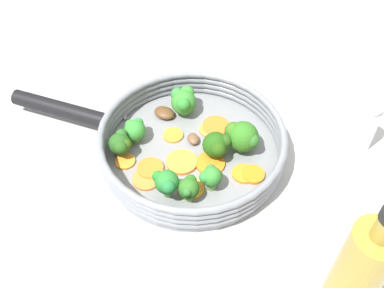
{
  "coord_description": "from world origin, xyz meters",
  "views": [
    {
      "loc": [
        0.23,
        -0.38,
        0.53
      ],
      "look_at": [
        0.0,
        0.0,
        0.03
      ],
      "focal_mm": 42.0,
      "sensor_mm": 36.0,
      "label": 1
    }
  ],
  "objects_px": {
    "broccoli_floret_3": "(242,136)",
    "broccoli_floret_4": "(121,144)",
    "carrot_slice_2": "(146,179)",
    "carrot_slice_4": "(253,175)",
    "skillet": "(192,153)",
    "broccoli_floret_1": "(184,100)",
    "oil_bottle": "(361,269)",
    "carrot_slice_6": "(210,163)",
    "salt_shaker": "(367,124)",
    "carrot_slice_7": "(150,168)",
    "broccoli_floret_6": "(189,188)",
    "carrot_slice_0": "(216,126)",
    "broccoli_floret_5": "(166,183)",
    "carrot_slice_9": "(125,161)",
    "carrot_slice_3": "(173,135)",
    "broccoli_floret_7": "(217,145)",
    "broccoli_floret_0": "(210,177)",
    "carrot_slice_5": "(242,176)",
    "mushroom_piece_1": "(164,113)",
    "carrot_slice_8": "(181,162)",
    "mushroom_piece_0": "(193,139)",
    "broccoli_floret_2": "(135,130)",
    "carrot_slice_1": "(191,188)"
  },
  "relations": [
    {
      "from": "carrot_slice_4",
      "to": "mushroom_piece_1",
      "type": "height_order",
      "value": "mushroom_piece_1"
    },
    {
      "from": "carrot_slice_7",
      "to": "carrot_slice_9",
      "type": "distance_m",
      "value": 0.04
    },
    {
      "from": "carrot_slice_5",
      "to": "broccoli_floret_6",
      "type": "distance_m",
      "value": 0.09
    },
    {
      "from": "carrot_slice_5",
      "to": "broccoli_floret_3",
      "type": "height_order",
      "value": "broccoli_floret_3"
    },
    {
      "from": "carrot_slice_0",
      "to": "broccoli_floret_5",
      "type": "xyz_separation_m",
      "value": [
        0.01,
        -0.15,
        0.03
      ]
    },
    {
      "from": "skillet",
      "to": "broccoli_floret_1",
      "type": "relative_size",
      "value": 5.44
    },
    {
      "from": "broccoli_floret_5",
      "to": "carrot_slice_4",
      "type": "bearing_deg",
      "value": 47.28
    },
    {
      "from": "broccoli_floret_4",
      "to": "salt_shaker",
      "type": "height_order",
      "value": "salt_shaker"
    },
    {
      "from": "broccoli_floret_6",
      "to": "mushroom_piece_0",
      "type": "height_order",
      "value": "broccoli_floret_6"
    },
    {
      "from": "broccoli_floret_4",
      "to": "carrot_slice_8",
      "type": "bearing_deg",
      "value": 20.41
    },
    {
      "from": "broccoli_floret_6",
      "to": "broccoli_floret_7",
      "type": "relative_size",
      "value": 0.92
    },
    {
      "from": "carrot_slice_7",
      "to": "mushroom_piece_1",
      "type": "bearing_deg",
      "value": 113.3
    },
    {
      "from": "broccoli_floret_3",
      "to": "broccoli_floret_4",
      "type": "relative_size",
      "value": 1.46
    },
    {
      "from": "carrot_slice_3",
      "to": "mushroom_piece_0",
      "type": "xyz_separation_m",
      "value": [
        0.03,
        0.01,
        0.0
      ]
    },
    {
      "from": "carrot_slice_6",
      "to": "salt_shaker",
      "type": "relative_size",
      "value": 0.44
    },
    {
      "from": "oil_bottle",
      "to": "broccoli_floret_7",
      "type": "bearing_deg",
      "value": 156.18
    },
    {
      "from": "broccoli_floret_1",
      "to": "broccoli_floret_6",
      "type": "distance_m",
      "value": 0.17
    },
    {
      "from": "broccoli_floret_5",
      "to": "oil_bottle",
      "type": "xyz_separation_m",
      "value": [
        0.26,
        -0.01,
        0.03
      ]
    },
    {
      "from": "carrot_slice_3",
      "to": "broccoli_floret_5",
      "type": "distance_m",
      "value": 0.12
    },
    {
      "from": "carrot_slice_3",
      "to": "broccoli_floret_2",
      "type": "distance_m",
      "value": 0.06
    },
    {
      "from": "carrot_slice_4",
      "to": "broccoli_floret_6",
      "type": "height_order",
      "value": "broccoli_floret_6"
    },
    {
      "from": "mushroom_piece_0",
      "to": "salt_shaker",
      "type": "distance_m",
      "value": 0.26
    },
    {
      "from": "broccoli_floret_2",
      "to": "carrot_slice_3",
      "type": "bearing_deg",
      "value": 38.13
    },
    {
      "from": "carrot_slice_6",
      "to": "broccoli_floret_1",
      "type": "relative_size",
      "value": 0.88
    },
    {
      "from": "carrot_slice_8",
      "to": "broccoli_floret_4",
      "type": "height_order",
      "value": "broccoli_floret_4"
    },
    {
      "from": "broccoli_floret_5",
      "to": "broccoli_floret_6",
      "type": "height_order",
      "value": "broccoli_floret_5"
    },
    {
      "from": "broccoli_floret_1",
      "to": "mushroom_piece_0",
      "type": "relative_size",
      "value": 2.08
    },
    {
      "from": "carrot_slice_0",
      "to": "carrot_slice_7",
      "type": "height_order",
      "value": "same"
    },
    {
      "from": "carrot_slice_2",
      "to": "oil_bottle",
      "type": "relative_size",
      "value": 0.22
    },
    {
      "from": "carrot_slice_2",
      "to": "carrot_slice_4",
      "type": "relative_size",
      "value": 1.23
    },
    {
      "from": "carrot_slice_9",
      "to": "broccoli_floret_3",
      "type": "relative_size",
      "value": 0.53
    },
    {
      "from": "broccoli_floret_1",
      "to": "skillet",
      "type": "bearing_deg",
      "value": -49.09
    },
    {
      "from": "broccoli_floret_0",
      "to": "broccoli_floret_7",
      "type": "height_order",
      "value": "broccoli_floret_7"
    },
    {
      "from": "broccoli_floret_3",
      "to": "salt_shaker",
      "type": "distance_m",
      "value": 0.19
    },
    {
      "from": "skillet",
      "to": "carrot_slice_0",
      "type": "xyz_separation_m",
      "value": [
        0.01,
        0.06,
        0.01
      ]
    },
    {
      "from": "carrot_slice_4",
      "to": "carrot_slice_6",
      "type": "bearing_deg",
      "value": -167.26
    },
    {
      "from": "broccoli_floret_7",
      "to": "salt_shaker",
      "type": "relative_size",
      "value": 0.43
    },
    {
      "from": "skillet",
      "to": "carrot_slice_7",
      "type": "bearing_deg",
      "value": -117.26
    },
    {
      "from": "mushroom_piece_1",
      "to": "carrot_slice_9",
      "type": "bearing_deg",
      "value": -87.59
    },
    {
      "from": "broccoli_floret_7",
      "to": "broccoli_floret_5",
      "type": "bearing_deg",
      "value": -103.0
    },
    {
      "from": "skillet",
      "to": "carrot_slice_9",
      "type": "relative_size",
      "value": 8.92
    },
    {
      "from": "mushroom_piece_1",
      "to": "broccoli_floret_7",
      "type": "bearing_deg",
      "value": -14.83
    },
    {
      "from": "skillet",
      "to": "broccoli_floret_3",
      "type": "relative_size",
      "value": 4.71
    },
    {
      "from": "carrot_slice_9",
      "to": "mushroom_piece_1",
      "type": "distance_m",
      "value": 0.11
    },
    {
      "from": "broccoli_floret_1",
      "to": "broccoli_floret_3",
      "type": "height_order",
      "value": "broccoli_floret_3"
    },
    {
      "from": "carrot_slice_1",
      "to": "broccoli_floret_5",
      "type": "height_order",
      "value": "broccoli_floret_5"
    },
    {
      "from": "broccoli_floret_0",
      "to": "broccoli_floret_4",
      "type": "distance_m",
      "value": 0.14
    },
    {
      "from": "carrot_slice_5",
      "to": "broccoli_floret_6",
      "type": "relative_size",
      "value": 0.88
    },
    {
      "from": "broccoli_floret_5",
      "to": "mushroom_piece_1",
      "type": "relative_size",
      "value": 1.35
    },
    {
      "from": "carrot_slice_1",
      "to": "oil_bottle",
      "type": "distance_m",
      "value": 0.25
    }
  ]
}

